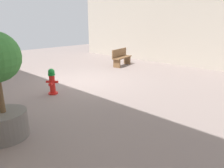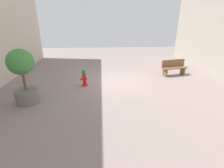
# 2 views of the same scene
# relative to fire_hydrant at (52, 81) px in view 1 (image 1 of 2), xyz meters

# --- Properties ---
(ground_plane) EXTENTS (23.40, 23.40, 0.00)m
(ground_plane) POSITION_rel_fire_hydrant_xyz_m (-1.71, -0.54, -0.45)
(ground_plane) COLOR gray
(fire_hydrant) EXTENTS (0.37, 0.37, 0.89)m
(fire_hydrant) POSITION_rel_fire_hydrant_xyz_m (0.00, 0.00, 0.00)
(fire_hydrant) COLOR red
(fire_hydrant) RESTS_ON ground_plane
(bench_near) EXTENTS (1.60, 0.74, 0.95)m
(bench_near) POSITION_rel_fire_hydrant_xyz_m (-5.33, -1.41, 0.04)
(bench_near) COLOR brown
(bench_near) RESTS_ON ground_plane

